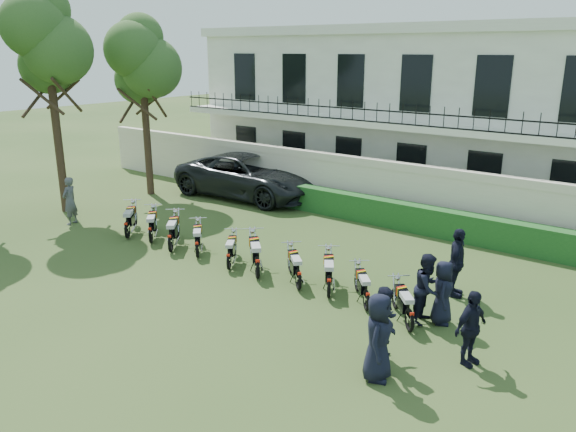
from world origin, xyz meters
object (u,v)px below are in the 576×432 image
(suv, at_px, (249,176))
(officer_0, at_px, (378,337))
(motorcycle_1, at_px, (150,230))
(officer_4, at_px, (428,288))
(motorcycle_5, at_px, (257,262))
(officer_3, at_px, (443,292))
(motorcycle_6, at_px, (298,275))
(motorcycle_7, at_px, (329,281))
(officer_2, at_px, (471,328))
(motorcycle_3, at_px, (197,245))
(motorcycle_4, at_px, (229,256))
(tree_west_mid, at_px, (47,42))
(motorcycle_8, at_px, (367,295))
(inspector, at_px, (70,201))
(motorcycle_9, at_px, (410,315))
(tree_west_near, at_px, (142,61))
(motorcycle_2, at_px, (170,238))
(motorcycle_0, at_px, (127,225))
(officer_1, at_px, (385,324))
(officer_5, at_px, (457,263))

(suv, bearing_deg, officer_0, -131.83)
(motorcycle_1, xyz_separation_m, officer_4, (9.84, 0.36, 0.38))
(motorcycle_5, relative_size, officer_3, 0.98)
(motorcycle_6, xyz_separation_m, motorcycle_7, (0.95, 0.07, 0.02))
(officer_2, bearing_deg, motorcycle_3, 100.02)
(motorcycle_5, bearing_deg, officer_0, -70.40)
(motorcycle_6, bearing_deg, officer_3, -38.52)
(motorcycle_4, xyz_separation_m, motorcycle_7, (3.48, 0.14, 0.05))
(tree_west_mid, distance_m, motorcycle_8, 15.70)
(motorcycle_5, distance_m, motorcycle_8, 3.53)
(motorcycle_8, relative_size, officer_0, 0.75)
(tree_west_mid, relative_size, officer_0, 4.81)
(motorcycle_8, xyz_separation_m, inspector, (-12.62, -0.28, 0.47))
(inspector, bearing_deg, officer_3, 73.92)
(motorcycle_9, xyz_separation_m, officer_0, (0.32, -2.16, 0.47))
(tree_west_near, distance_m, motorcycle_2, 9.80)
(motorcycle_9, relative_size, officer_3, 0.87)
(tree_west_mid, xyz_separation_m, officer_2, (17.35, -1.47, -5.84))
(motorcycle_0, distance_m, motorcycle_8, 9.47)
(motorcycle_0, xyz_separation_m, motorcycle_8, (9.47, 0.11, -0.07))
(inspector, bearing_deg, tree_west_mid, -135.56)
(motorcycle_0, bearing_deg, tree_west_mid, 130.36)
(suv, height_order, officer_0, suv)
(motorcycle_2, height_order, motorcycle_7, motorcycle_2)
(motorcycle_0, distance_m, officer_2, 12.45)
(motorcycle_6, height_order, officer_4, officer_4)
(motorcycle_4, relative_size, officer_1, 0.90)
(motorcycle_7, bearing_deg, suv, 107.78)
(inspector, relative_size, officer_3, 1.14)
(motorcycle_6, relative_size, officer_2, 0.85)
(tree_west_mid, relative_size, motorcycle_0, 5.62)
(motorcycle_7, xyz_separation_m, officer_4, (2.60, 0.35, 0.38))
(inspector, bearing_deg, officer_0, 61.70)
(tree_west_mid, xyz_separation_m, motorcycle_0, (4.93, -0.70, -6.16))
(motorcycle_2, height_order, motorcycle_9, motorcycle_2)
(officer_1, bearing_deg, motorcycle_3, 76.76)
(tree_west_mid, xyz_separation_m, motorcycle_4, (9.75, -0.68, -6.23))
(officer_1, distance_m, officer_4, 2.18)
(motorcycle_3, xyz_separation_m, officer_0, (7.83, -2.57, 0.45))
(motorcycle_0, xyz_separation_m, motorcycle_6, (7.35, 0.09, -0.04))
(motorcycle_1, distance_m, suv, 7.09)
(motorcycle_9, relative_size, officer_5, 0.73)
(tree_west_mid, relative_size, officer_1, 5.31)
(motorcycle_0, xyz_separation_m, motorcycle_7, (8.30, 0.16, -0.02))
(motorcycle_8, height_order, motorcycle_9, motorcycle_9)
(motorcycle_5, xyz_separation_m, officer_1, (4.97, -1.68, 0.31))
(officer_4, bearing_deg, motorcycle_8, 103.35)
(tree_west_mid, distance_m, motorcycle_4, 11.59)
(motorcycle_1, height_order, officer_1, officer_1)
(motorcycle_6, distance_m, motorcycle_9, 3.49)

